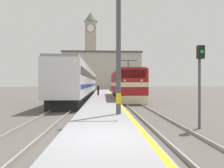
{
  "coord_description": "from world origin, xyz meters",
  "views": [
    {
      "loc": [
        -0.04,
        -7.29,
        2.09
      ],
      "look_at": [
        1.2,
        21.14,
        1.99
      ],
      "focal_mm": 35.0,
      "sensor_mm": 36.0,
      "label": 1
    }
  ],
  "objects": [
    {
      "name": "platform",
      "position": [
        0.0,
        25.0,
        0.17
      ],
      "size": [
        3.12,
        140.0,
        0.34
      ],
      "color": "gray",
      "rests_on": "ground"
    },
    {
      "name": "signal_post",
      "position": [
        4.41,
        2.47,
        2.56
      ],
      "size": [
        0.3,
        0.39,
        3.8
      ],
      "color": "#4C4C51",
      "rests_on": "ground"
    },
    {
      "name": "rail_track_near",
      "position": [
        2.87,
        25.0,
        0.03
      ],
      "size": [
        2.84,
        140.0,
        0.16
      ],
      "color": "#514C47",
      "rests_on": "ground"
    },
    {
      "name": "station_building",
      "position": [
        -0.14,
        61.43,
        5.92
      ],
      "size": [
        24.23,
        8.3,
        11.79
      ],
      "color": "#B7B2A3",
      "rests_on": "ground"
    },
    {
      "name": "ground_plane",
      "position": [
        0.0,
        30.0,
        0.0
      ],
      "size": [
        200.0,
        200.0,
        0.0
      ],
      "primitive_type": "plane",
      "color": "#514C47"
    },
    {
      "name": "passenger_train",
      "position": [
        -3.05,
        24.46,
        2.23
      ],
      "size": [
        2.92,
        32.91,
        4.15
      ],
      "color": "black",
      "rests_on": "ground"
    },
    {
      "name": "locomotive_train",
      "position": [
        2.87,
        21.14,
        1.9
      ],
      "size": [
        2.92,
        16.15,
        4.69
      ],
      "color": "black",
      "rests_on": "ground"
    },
    {
      "name": "catenary_mast",
      "position": [
        0.93,
        5.11,
        4.2
      ],
      "size": [
        2.3,
        0.3,
        7.85
      ],
      "color": "#4C4C51",
      "rests_on": "platform"
    },
    {
      "name": "rail_track_far",
      "position": [
        -3.05,
        25.0,
        0.03
      ],
      "size": [
        2.83,
        140.0,
        0.16
      ],
      "color": "#514C47",
      "rests_on": "ground"
    },
    {
      "name": "person_on_platform",
      "position": [
        -0.67,
        25.11,
        1.16
      ],
      "size": [
        0.34,
        0.34,
        1.58
      ],
      "color": "#23232D",
      "rests_on": "platform"
    },
    {
      "name": "clock_tower",
      "position": [
        -4.4,
        74.15,
        15.13
      ],
      "size": [
        5.02,
        5.02,
        28.57
      ],
      "color": "#ADA393",
      "rests_on": "ground"
    }
  ]
}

